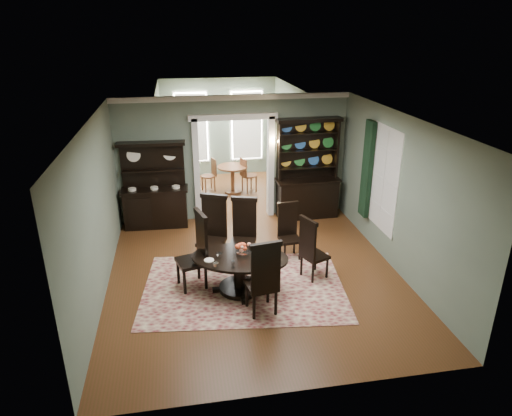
# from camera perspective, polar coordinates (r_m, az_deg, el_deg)

# --- Properties ---
(room) EXTENTS (5.51, 6.01, 3.01)m
(room) POSITION_cam_1_polar(r_m,az_deg,el_deg) (8.19, -0.15, 1.18)
(room) COLOR #582D17
(room) RESTS_ON ground
(parlor) EXTENTS (3.51, 3.50, 3.01)m
(parlor) POSITION_cam_1_polar(r_m,az_deg,el_deg) (13.43, -4.20, 9.19)
(parlor) COLOR #582D17
(parlor) RESTS_ON ground
(doorway_trim) EXTENTS (2.08, 0.25, 2.57)m
(doorway_trim) POSITION_cam_1_polar(r_m,az_deg,el_deg) (10.96, -2.80, 6.82)
(doorway_trim) COLOR silver
(doorway_trim) RESTS_ON floor
(right_window) EXTENTS (0.15, 1.47, 2.12)m
(right_window) POSITION_cam_1_polar(r_m,az_deg,el_deg) (9.76, 14.74, 4.08)
(right_window) COLOR white
(right_window) RESTS_ON wall_right
(wall_sconce) EXTENTS (0.27, 0.21, 0.21)m
(wall_sconce) POSITION_cam_1_polar(r_m,az_deg,el_deg) (10.90, 2.28, 8.22)
(wall_sconce) COLOR #B2892F
(wall_sconce) RESTS_ON back_wall_right
(rug) EXTENTS (3.89, 2.89, 0.01)m
(rug) POSITION_cam_1_polar(r_m,az_deg,el_deg) (8.49, -1.52, -9.85)
(rug) COLOR maroon
(rug) RESTS_ON floor
(dining_table) EXTENTS (1.98, 1.98, 0.68)m
(dining_table) POSITION_cam_1_polar(r_m,az_deg,el_deg) (8.19, -2.03, -7.38)
(dining_table) COLOR black
(dining_table) RESTS_ON rug
(centerpiece) EXTENTS (1.33, 0.86, 0.22)m
(centerpiece) POSITION_cam_1_polar(r_m,az_deg,el_deg) (8.14, -1.63, -5.38)
(centerpiece) COLOR white
(centerpiece) RESTS_ON dining_table
(chair_far_left) EXTENTS (0.68, 0.67, 1.42)m
(chair_far_left) POSITION_cam_1_polar(r_m,az_deg,el_deg) (9.05, -5.38, -2.49)
(chair_far_left) COLOR black
(chair_far_left) RESTS_ON rug
(chair_far_mid) EXTENTS (0.62, 0.60, 1.36)m
(chair_far_mid) POSITION_cam_1_polar(r_m,az_deg,el_deg) (9.05, -1.52, -2.64)
(chair_far_mid) COLOR black
(chair_far_mid) RESTS_ON rug
(chair_far_right) EXTENTS (0.47, 0.45, 1.16)m
(chair_far_right) POSITION_cam_1_polar(r_m,az_deg,el_deg) (9.33, 4.08, -2.59)
(chair_far_right) COLOR black
(chair_far_right) RESTS_ON rug
(chair_end_left) EXTENTS (0.63, 0.65, 1.43)m
(chair_end_left) POSITION_cam_1_polar(r_m,az_deg,el_deg) (8.27, -7.40, -5.02)
(chair_end_left) COLOR black
(chair_end_left) RESTS_ON rug
(chair_end_right) EXTENTS (0.58, 0.59, 1.25)m
(chair_end_right) POSITION_cam_1_polar(r_m,az_deg,el_deg) (8.52, 6.87, -4.89)
(chair_end_right) COLOR black
(chair_end_right) RESTS_ON rug
(chair_near) EXTENTS (0.58, 0.55, 1.37)m
(chair_near) POSITION_cam_1_polar(r_m,az_deg,el_deg) (7.40, 0.97, -8.59)
(chair_near) COLOR black
(chair_near) RESTS_ON rug
(sideboard) EXTENTS (1.55, 0.60, 2.02)m
(sideboard) POSITION_cam_1_polar(r_m,az_deg,el_deg) (10.95, -12.48, 1.28)
(sideboard) COLOR black
(sideboard) RESTS_ON floor
(welsh_dresser) EXTENTS (1.58, 0.62, 2.45)m
(welsh_dresser) POSITION_cam_1_polar(r_m,az_deg,el_deg) (11.27, 6.41, 3.25)
(welsh_dresser) COLOR black
(welsh_dresser) RESTS_ON floor
(parlor_table) EXTENTS (0.85, 0.85, 0.79)m
(parlor_table) POSITION_cam_1_polar(r_m,az_deg,el_deg) (12.90, -2.94, 4.07)
(parlor_table) COLOR brown
(parlor_table) RESTS_ON parlor_floor
(parlor_chair_left) EXTENTS (0.43, 0.42, 0.94)m
(parlor_chair_left) POSITION_cam_1_polar(r_m,az_deg,el_deg) (13.14, -5.72, 4.27)
(parlor_chair_left) COLOR brown
(parlor_chair_left) RESTS_ON parlor_floor
(parlor_chair_right) EXTENTS (0.47, 0.46, 0.99)m
(parlor_chair_right) POSITION_cam_1_polar(r_m,az_deg,el_deg) (12.96, -1.14, 4.26)
(parlor_chair_right) COLOR brown
(parlor_chair_right) RESTS_ON parlor_floor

